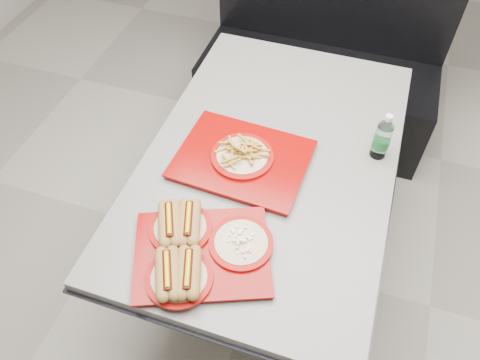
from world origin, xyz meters
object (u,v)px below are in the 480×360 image
(diner_table, at_px, (269,184))
(tray_near, at_px, (196,250))
(booth_bench, at_px, (321,64))
(water_bottle, at_px, (382,139))
(tray_far, at_px, (242,157))

(diner_table, xyz_separation_m, tray_near, (-0.10, -0.48, 0.20))
(booth_bench, height_order, tray_near, booth_bench)
(booth_bench, relative_size, tray_near, 2.65)
(booth_bench, height_order, water_bottle, booth_bench)
(booth_bench, xyz_separation_m, tray_far, (-0.09, -1.16, 0.38))
(booth_bench, distance_m, tray_far, 1.22)
(tray_far, bearing_deg, water_bottle, 22.82)
(tray_far, bearing_deg, booth_bench, 85.48)
(tray_far, bearing_deg, tray_near, -91.75)
(water_bottle, bearing_deg, tray_far, -157.18)
(tray_far, xyz_separation_m, water_bottle, (0.46, 0.20, 0.06))
(diner_table, relative_size, water_bottle, 7.37)
(booth_bench, relative_size, water_bottle, 7.01)
(tray_near, height_order, water_bottle, water_bottle)
(tray_near, relative_size, tray_far, 1.05)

